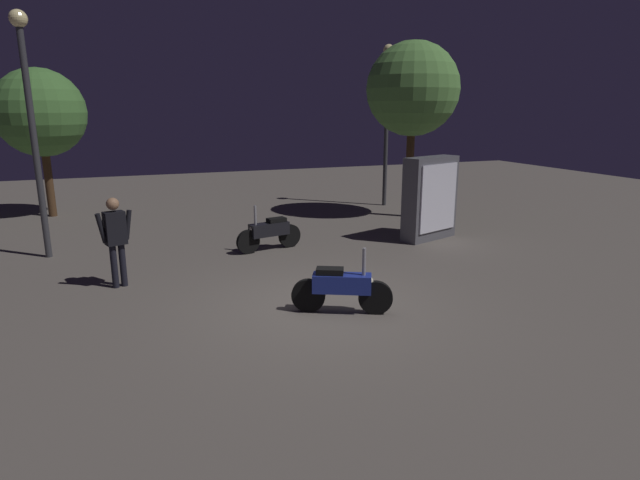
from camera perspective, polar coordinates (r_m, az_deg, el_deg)
The scene contains 9 objects.
ground_plane at distance 9.02m, azimuth 0.33°, elevation -7.16°, with size 40.00×40.00×0.00m, color #605951.
motorcycle_blue_foreground at distance 8.59m, azimuth 2.36°, elevation -5.16°, with size 1.53×0.82×1.11m.
motorcycle_black_parked_left at distance 12.42m, azimuth -5.52°, elevation 0.85°, with size 1.64×0.49×1.11m.
person_rider_beside at distance 10.38m, azimuth -21.31°, elevation 0.58°, with size 0.66×0.34×1.70m.
streetlamp_near at distance 13.00m, azimuth -28.98°, elevation 12.53°, with size 0.36×0.36×5.23m.
streetlamp_far at distance 18.16m, azimuth 7.28°, elevation 14.20°, with size 0.36×0.36×5.30m.
tree_left_bg at distance 18.14m, azimuth -28.09°, elevation 12.06°, with size 2.61×2.61×4.45m.
tree_center_bg at distance 16.32m, azimuth 10.04°, elevation 15.78°, with size 2.75×2.75×5.20m.
kiosk_billboard at distance 13.65m, azimuth 11.88°, elevation 4.45°, with size 1.68×1.00×2.10m.
Camera 1 is at (-3.05, -7.83, 3.27)m, focal length 29.48 mm.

